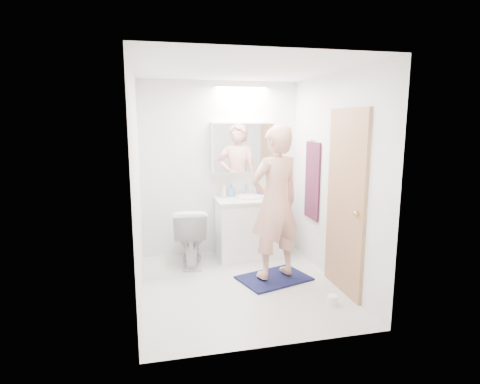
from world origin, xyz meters
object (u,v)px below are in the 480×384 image
object	(u,v)px
person	(275,203)
soap_bottle_b	(231,190)
vanity_cabinet	(250,229)
toothbrush_cup	(260,192)
medicine_cabinet	(243,148)
toilet_paper_roll	(332,300)
toilet	(191,236)
soap_bottle_a	(224,190)

from	to	relation	value
person	soap_bottle_b	xyz separation A→B (m)	(-0.30, 1.05, -0.03)
soap_bottle_b	vanity_cabinet	bearing A→B (deg)	-38.51
soap_bottle_b	toothbrush_cup	distance (m)	0.41
medicine_cabinet	toilet_paper_roll	size ratio (longest dim) A/B	8.00
toilet	toilet_paper_roll	size ratio (longest dim) A/B	6.97
soap_bottle_a	toothbrush_cup	xyz separation A→B (m)	(0.52, 0.01, -0.06)
toilet	person	size ratio (longest dim) A/B	0.43
soap_bottle_a	vanity_cabinet	bearing A→B (deg)	-23.58
soap_bottle_a	soap_bottle_b	xyz separation A→B (m)	(0.12, 0.03, -0.02)
soap_bottle_b	soap_bottle_a	bearing A→B (deg)	-165.67
soap_bottle_a	soap_bottle_b	distance (m)	0.12
vanity_cabinet	soap_bottle_a	distance (m)	0.65
soap_bottle_a	toothbrush_cup	distance (m)	0.52
medicine_cabinet	soap_bottle_a	bearing A→B (deg)	-168.07
medicine_cabinet	toilet_paper_roll	bearing A→B (deg)	-74.42
toilet	person	distance (m)	1.30
soap_bottle_a	medicine_cabinet	bearing A→B (deg)	11.93
toothbrush_cup	vanity_cabinet	bearing A→B (deg)	-137.88
medicine_cabinet	soap_bottle_b	xyz separation A→B (m)	(-0.17, -0.03, -0.59)
vanity_cabinet	medicine_cabinet	bearing A→B (deg)	105.86
toilet	toothbrush_cup	distance (m)	1.16
vanity_cabinet	toothbrush_cup	distance (m)	0.53
person	soap_bottle_b	world-z (taller)	person
vanity_cabinet	person	world-z (taller)	person
soap_bottle_a	toilet_paper_roll	xyz separation A→B (m)	(0.80, -1.78, -0.88)
person	toilet	bearing A→B (deg)	-57.04
vanity_cabinet	toilet	size ratio (longest dim) A/B	1.17
toilet	soap_bottle_a	xyz separation A→B (m)	(0.49, 0.27, 0.54)
vanity_cabinet	medicine_cabinet	distance (m)	1.13
vanity_cabinet	toothbrush_cup	xyz separation A→B (m)	(0.18, 0.16, 0.48)
vanity_cabinet	soap_bottle_b	distance (m)	0.59
toilet	soap_bottle_b	xyz separation A→B (m)	(0.61, 0.30, 0.52)
medicine_cabinet	soap_bottle_a	xyz separation A→B (m)	(-0.28, -0.06, -0.57)
medicine_cabinet	toilet_paper_roll	distance (m)	2.40
toothbrush_cup	soap_bottle_a	bearing A→B (deg)	-178.90
toothbrush_cup	toilet_paper_roll	xyz separation A→B (m)	(0.28, -1.79, -0.82)
toilet	person	bearing A→B (deg)	146.73
vanity_cabinet	toothbrush_cup	bearing A→B (deg)	42.12
vanity_cabinet	medicine_cabinet	size ratio (longest dim) A/B	1.02
toilet	toilet_paper_roll	bearing A→B (deg)	136.73
toothbrush_cup	soap_bottle_b	bearing A→B (deg)	177.16
toilet_paper_roll	soap_bottle_b	bearing A→B (deg)	110.57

